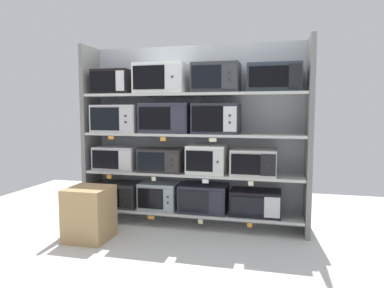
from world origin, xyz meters
TOP-DOWN VIEW (x-y plane):
  - ground at (0.00, -1.00)m, footprint 6.48×6.00m
  - back_panel at (0.00, 0.22)m, footprint 2.68×0.04m
  - upright_left at (-1.27, 0.00)m, footprint 0.05×0.41m
  - upright_right at (1.27, 0.00)m, footprint 0.05×0.41m
  - shelf_0 at (0.00, 0.00)m, footprint 2.48×0.41m
  - microwave_0 at (-0.92, -0.00)m, footprint 0.52×0.39m
  - microwave_1 at (-0.39, -0.00)m, footprint 0.44×0.36m
  - microwave_2 at (0.14, -0.00)m, footprint 0.54×0.37m
  - microwave_3 at (0.73, -0.00)m, footprint 0.55×0.34m
  - price_tag_0 at (-0.96, -0.21)m, footprint 0.06×0.00m
  - price_tag_1 at (-0.43, -0.21)m, footprint 0.08×0.00m
  - price_tag_2 at (0.15, -0.21)m, footprint 0.05×0.00m
  - price_tag_3 at (0.68, -0.21)m, footprint 0.06×0.00m
  - shelf_1 at (0.00, 0.00)m, footprint 2.48×0.41m
  - microwave_4 at (-0.92, -0.00)m, footprint 0.51×0.37m
  - microwave_5 at (-0.35, -0.00)m, footprint 0.51×0.40m
  - microwave_6 at (0.18, -0.00)m, footprint 0.43×0.41m
  - microwave_7 at (0.70, -0.00)m, footprint 0.49×0.42m
  - price_tag_4 at (-0.94, -0.21)m, footprint 0.06×0.00m
  - price_tag_5 at (-0.39, -0.21)m, footprint 0.05×0.00m
  - price_tag_6 at (0.20, -0.21)m, footprint 0.07×0.00m
  - price_tag_7 at (0.68, -0.21)m, footprint 0.05×0.00m
  - shelf_2 at (0.00, 0.00)m, footprint 2.48×0.41m
  - microwave_8 at (-0.90, -0.00)m, footprint 0.56×0.42m
  - microwave_9 at (-0.30, -0.00)m, footprint 0.57×0.40m
  - microwave_10 at (0.28, -0.00)m, footprint 0.51×0.41m
  - price_tag_8 at (-0.90, -0.21)m, footprint 0.07×0.00m
  - price_tag_9 at (-0.28, -0.21)m, footprint 0.06×0.00m
  - price_tag_10 at (0.28, -0.21)m, footprint 0.08×0.00m
  - shelf_3 at (0.00, 0.00)m, footprint 2.48×0.41m
  - microwave_11 at (-0.96, -0.00)m, footprint 0.44×0.35m
  - microwave_12 at (-0.36, -0.00)m, footprint 0.58×0.40m
  - microwave_13 at (0.27, -0.00)m, footprint 0.52×0.35m
  - microwave_14 at (0.90, -0.00)m, footprint 0.56×0.34m
  - shipping_carton at (-0.93, -0.68)m, footprint 0.42×0.42m

SIDE VIEW (x-z plane):
  - ground at x=0.00m, z-range -0.02..0.00m
  - price_tag_0 at x=-0.96m, z-range 0.09..0.14m
  - price_tag_2 at x=0.15m, z-range 0.09..0.14m
  - price_tag_3 at x=0.68m, z-range 0.10..0.14m
  - price_tag_1 at x=-0.43m, z-range 0.11..0.14m
  - shelf_0 at x=0.00m, z-range 0.15..0.18m
  - shipping_carton at x=-0.93m, z-range 0.00..0.54m
  - microwave_3 at x=0.73m, z-range 0.18..0.45m
  - microwave_0 at x=-0.92m, z-range 0.18..0.46m
  - microwave_1 at x=-0.39m, z-range 0.18..0.49m
  - microwave_2 at x=0.14m, z-range 0.18..0.49m
  - price_tag_5 at x=-0.39m, z-range 0.55..0.59m
  - price_tag_4 at x=-0.94m, z-range 0.55..0.59m
  - price_tag_7 at x=0.68m, z-range 0.55..0.59m
  - price_tag_6 at x=0.20m, z-range 0.55..0.59m
  - shelf_1 at x=0.00m, z-range 0.60..0.63m
  - microwave_5 at x=-0.35m, z-range 0.63..0.89m
  - microwave_4 at x=-0.92m, z-range 0.63..0.90m
  - microwave_7 at x=0.70m, z-range 0.63..0.91m
  - microwave_6 at x=0.18m, z-range 0.63..0.95m
  - price_tag_9 at x=-0.28m, z-range 1.00..1.04m
  - price_tag_10 at x=0.28m, z-range 1.00..1.04m
  - price_tag_8 at x=-0.90m, z-range 1.01..1.04m
  - back_panel at x=0.00m, z-range 0.00..2.10m
  - upright_left at x=-1.27m, z-range 0.00..2.10m
  - upright_right at x=1.27m, z-range 0.00..2.10m
  - shelf_2 at x=0.00m, z-range 1.05..1.08m
  - microwave_8 at x=-0.90m, z-range 1.08..1.40m
  - microwave_10 at x=0.28m, z-range 1.08..1.41m
  - microwave_9 at x=-0.30m, z-range 1.08..1.42m
  - shelf_3 at x=0.00m, z-range 1.50..1.53m
  - microwave_11 at x=-0.96m, z-range 1.53..1.81m
  - microwave_14 at x=0.90m, z-range 1.53..1.83m
  - microwave_13 at x=0.27m, z-range 1.53..1.85m
  - microwave_12 at x=-0.36m, z-range 1.53..1.87m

